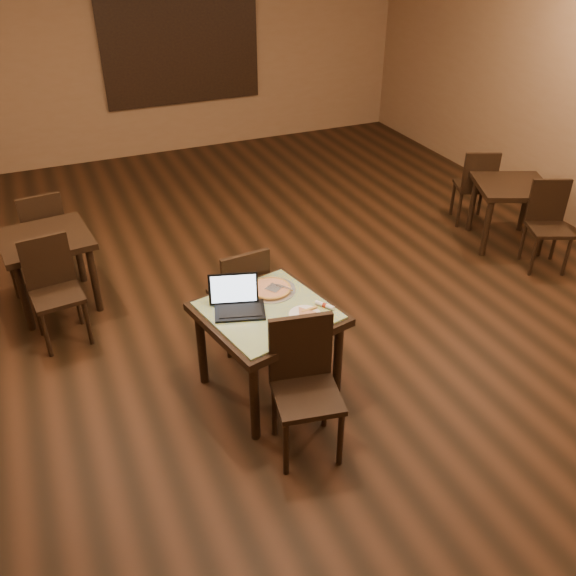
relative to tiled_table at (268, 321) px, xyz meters
name	(u,v)px	position (x,y,z in m)	size (l,w,h in m)	color
ground	(284,321)	(0.48, 0.82, -0.66)	(10.00, 10.00, 0.00)	black
wall_back	(147,52)	(0.48, 5.82, 0.84)	(8.00, 0.02, 3.00)	olive
mural	(181,46)	(0.98, 5.78, 0.89)	(2.34, 0.05, 1.64)	#286894
tiled_table	(268,321)	(0.00, 0.00, 0.00)	(1.10, 1.10, 0.76)	black
chair_main_near	(304,379)	(0.02, -0.61, -0.09)	(0.51, 0.51, 1.01)	black
chair_main_far	(242,293)	(0.01, 0.62, -0.12)	(0.45, 0.45, 0.97)	black
laptop	(237,301)	(-0.20, 0.11, 0.17)	(0.42, 0.38, 0.25)	black
plate	(305,315)	(0.22, -0.18, 0.11)	(0.24, 0.24, 0.01)	white
pizza_slice	(305,313)	(0.22, -0.18, 0.12)	(0.17, 0.17, 0.02)	#CFB98A
pizza_pan	(270,290)	(0.12, 0.24, 0.11)	(0.39, 0.39, 0.01)	silver
pizza_whole	(270,288)	(0.12, 0.24, 0.12)	(0.32, 0.32, 0.02)	#CFB98A
spatula	(274,288)	(0.14, 0.22, 0.13)	(0.11, 0.26, 0.01)	silver
napkin_roll	(325,305)	(0.40, -0.14, 0.12)	(0.11, 0.15, 0.04)	white
other_table_a	(511,194)	(3.40, 1.26, -0.07)	(1.01, 1.01, 0.72)	black
other_table_a_chair_near	(548,219)	(3.43, 0.71, -0.14)	(0.53, 0.53, 0.93)	black
other_table_a_chair_far	(476,183)	(3.36, 1.81, -0.14)	(0.53, 0.53, 0.93)	black
other_table_b	(47,248)	(-1.42, 1.96, -0.05)	(0.86, 0.86, 0.73)	black
other_table_b_chair_near	(53,284)	(-1.43, 1.41, -0.13)	(0.45, 0.45, 0.95)	black
other_table_b_chair_far	(44,230)	(-1.41, 2.51, -0.13)	(0.45, 0.45, 0.95)	black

